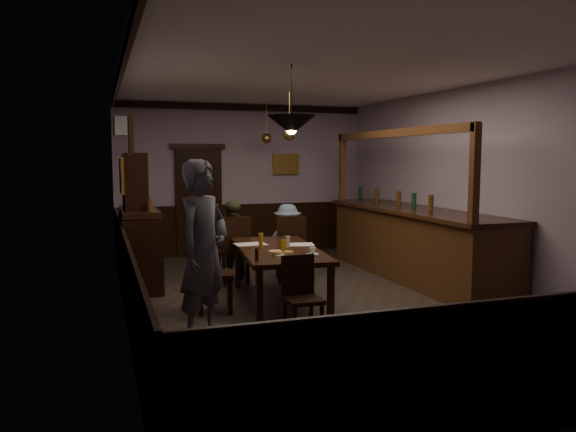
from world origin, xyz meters
name	(u,v)px	position (x,y,z in m)	size (l,w,h in m)	color
room	(316,190)	(0.00, 0.00, 1.50)	(5.01, 8.01, 3.01)	#2D2621
dining_table	(278,253)	(-0.54, -0.04, 0.69)	(1.25, 2.30, 0.75)	black
chair_far_left	(234,247)	(-0.83, 1.27, 0.58)	(0.46, 0.46, 1.06)	black
chair_far_right	(291,246)	(0.05, 1.17, 0.57)	(0.54, 0.54, 1.05)	black
chair_near	(301,292)	(-0.70, -1.36, 0.48)	(0.39, 0.39, 0.88)	black
chair_side	(208,268)	(-1.49, -0.12, 0.56)	(0.52, 0.52, 1.03)	black
person_standing	(204,250)	(-1.72, -1.16, 0.96)	(0.70, 0.46, 1.92)	#4C4C57
person_seated_left	(232,241)	(-0.80, 1.55, 0.63)	(0.62, 0.48, 1.27)	#48482B
person_seated_right	(288,241)	(0.09, 1.45, 0.60)	(0.77, 0.44, 1.20)	slate
newspaper_left	(251,244)	(-0.80, 0.38, 0.75)	(0.42, 0.30, 0.01)	silver
newspaper_right	(298,245)	(-0.19, 0.14, 0.75)	(0.42, 0.30, 0.01)	silver
napkin	(276,251)	(-0.64, -0.25, 0.75)	(0.15, 0.15, 0.00)	#FFC45D
saucer	(313,254)	(-0.29, -0.65, 0.76)	(0.15, 0.15, 0.01)	white
coffee_cup	(313,250)	(-0.28, -0.62, 0.80)	(0.08, 0.08, 0.07)	white
pastry_plate	(283,255)	(-0.66, -0.60, 0.76)	(0.22, 0.22, 0.01)	white
pastry_ring_a	(277,253)	(-0.72, -0.56, 0.79)	(0.13, 0.13, 0.04)	#C68C47
pastry_ring_b	(288,253)	(-0.59, -0.60, 0.79)	(0.13, 0.13, 0.04)	#C68C47
soda_can	(284,244)	(-0.49, -0.11, 0.81)	(0.07, 0.07, 0.12)	yellow
beer_glass	(261,241)	(-0.76, 0.03, 0.85)	(0.06, 0.06, 0.20)	#BF721E
water_glass	(288,242)	(-0.40, -0.01, 0.82)	(0.06, 0.06, 0.15)	silver
pepper_mill	(257,254)	(-1.04, -0.78, 0.82)	(0.04, 0.04, 0.14)	black
sideboard	(139,234)	(-2.21, 1.60, 0.80)	(0.54, 1.52, 2.00)	black
bar_counter	(414,242)	(1.99, 0.77, 0.60)	(0.98, 4.23, 2.37)	#452812
door_back	(199,203)	(-0.90, 3.95, 1.05)	(0.90, 0.06, 2.10)	black
ac_unit	(120,127)	(-2.38, 2.90, 2.45)	(0.20, 0.85, 0.30)	white
picture_left_small	(130,135)	(-2.46, -1.60, 2.15)	(0.04, 0.28, 0.36)	olive
picture_left_large	(122,176)	(-2.46, 0.80, 1.70)	(0.04, 0.62, 0.48)	olive
picture_back	(286,164)	(0.90, 3.96, 1.80)	(0.55, 0.04, 0.42)	olive
pendant_iron	(292,125)	(-0.63, -0.83, 2.31)	(0.56, 0.56, 0.80)	black
pendant_brass_mid	(289,134)	(0.10, 1.39, 2.30)	(0.20, 0.20, 0.81)	#BF8C3F
pendant_brass_far	(267,138)	(0.30, 3.33, 2.30)	(0.20, 0.20, 0.81)	#BF8C3F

